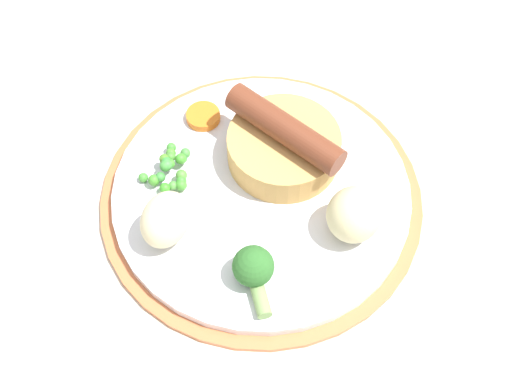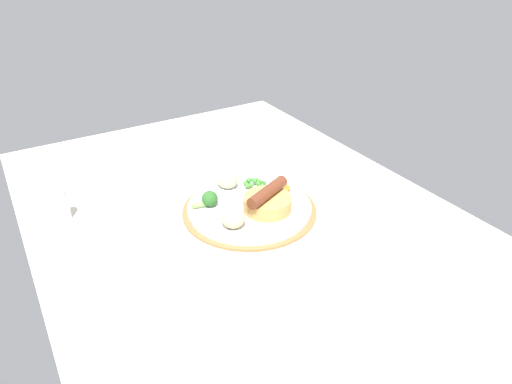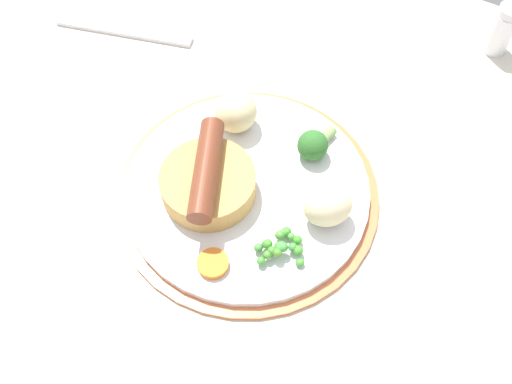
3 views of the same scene
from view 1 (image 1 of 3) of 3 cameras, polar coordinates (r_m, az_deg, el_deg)
The scene contains 8 objects.
dining_table at distance 61.99cm, azimuth -0.04°, elevation -3.06°, with size 110.00×80.00×3.00cm, color beige.
dinner_plate at distance 61.38cm, azimuth 0.42°, elevation -0.31°, with size 27.74×27.74×1.40cm.
sausage_pudding at distance 61.09cm, azimuth 2.25°, elevation 3.87°, with size 9.79×11.19×5.30cm.
pea_pile at distance 61.22cm, azimuth -6.88°, elevation 1.86°, with size 5.06×4.92×1.83cm.
broccoli_floret_near at distance 55.19cm, azimuth -0.17°, elevation -6.21°, with size 3.31×5.47×3.31cm.
potato_chunk_0 at distance 57.27cm, azimuth 7.86°, elevation -1.80°, with size 4.67×4.44×4.56cm, color beige.
potato_chunk_1 at distance 56.97cm, azimuth -7.25°, elevation -2.21°, with size 4.79×3.73×4.52cm, color beige.
carrot_slice_1 at distance 65.25cm, azimuth -3.89°, elevation 6.19°, with size 3.10×3.10×0.74cm, color orange.
Camera 1 is at (13.21, 27.94, 55.24)cm, focal length 50.00 mm.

